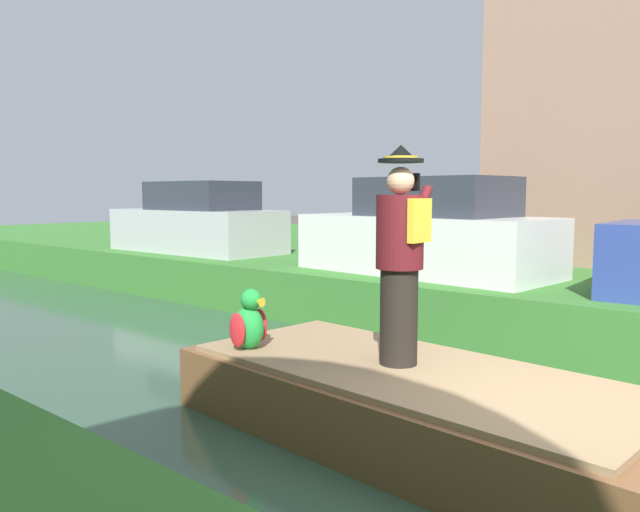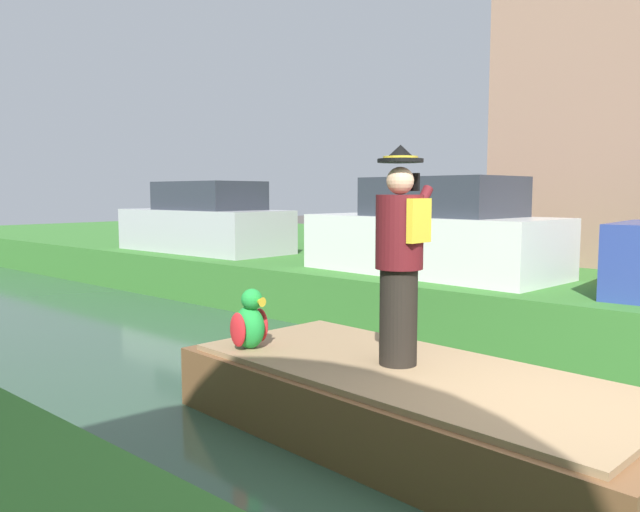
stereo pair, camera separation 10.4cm
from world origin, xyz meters
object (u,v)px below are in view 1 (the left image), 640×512
Objects in this scene: parrot_plush at (249,323)px; parked_car_white at (427,233)px; parked_car_silver at (197,222)px; boat at (410,403)px; person_pirate at (400,256)px.

parked_car_white is (4.57, 0.82, 0.58)m from parrot_plush.
parrot_plush is 4.68m from parked_car_white.
parked_car_white is 1.03× the size of parked_car_silver.
parrot_plush is at bearing -125.10° from parked_car_silver.
boat is at bearing -150.70° from parked_car_white.
person_pirate is 0.46× the size of parked_car_silver.
boat is 1.08× the size of parked_car_silver.
boat is 4.87m from parked_car_white.
boat is at bearing -111.51° from person_pirate.
parked_car_silver reaches higher than boat.
parrot_plush is 0.14× the size of parked_car_silver.
person_pirate is at bearing -152.01° from parked_car_white.
person_pirate reaches higher than parked_car_silver.
person_pirate is at bearing -117.53° from parked_car_silver.
parked_car_white is (4.13, 2.32, 1.13)m from boat.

